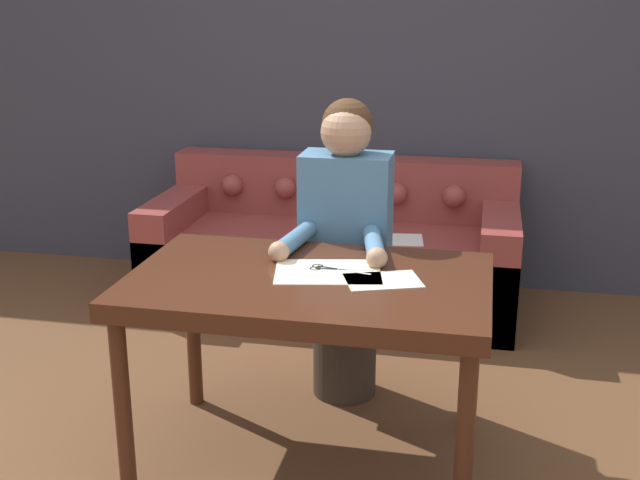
{
  "coord_description": "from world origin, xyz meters",
  "views": [
    {
      "loc": [
        0.66,
        -2.58,
        1.73
      ],
      "look_at": [
        0.08,
        0.17,
        0.85
      ],
      "focal_mm": 45.0,
      "sensor_mm": 36.0,
      "label": 1
    }
  ],
  "objects_px": {
    "dining_table": "(309,297)",
    "couch": "(334,253)",
    "person": "(345,251)",
    "scissors": "(330,269)"
  },
  "relations": [
    {
      "from": "dining_table",
      "to": "scissors",
      "type": "relative_size",
      "value": 5.53
    },
    {
      "from": "person",
      "to": "couch",
      "type": "bearing_deg",
      "value": 103.22
    },
    {
      "from": "dining_table",
      "to": "couch",
      "type": "height_order",
      "value": "couch"
    },
    {
      "from": "dining_table",
      "to": "scissors",
      "type": "bearing_deg",
      "value": 54.54
    },
    {
      "from": "person",
      "to": "scissors",
      "type": "distance_m",
      "value": 0.49
    },
    {
      "from": "person",
      "to": "scissors",
      "type": "height_order",
      "value": "person"
    },
    {
      "from": "couch",
      "to": "scissors",
      "type": "height_order",
      "value": "couch"
    },
    {
      "from": "dining_table",
      "to": "person",
      "type": "height_order",
      "value": "person"
    },
    {
      "from": "couch",
      "to": "person",
      "type": "bearing_deg",
      "value": -76.78
    },
    {
      "from": "person",
      "to": "dining_table",
      "type": "bearing_deg",
      "value": -93.31
    }
  ]
}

